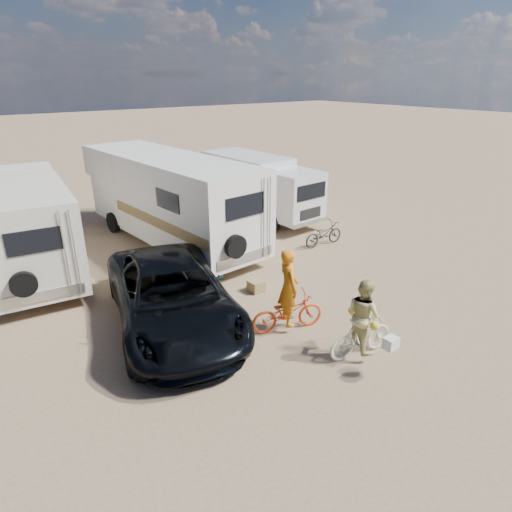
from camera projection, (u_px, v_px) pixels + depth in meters
ground at (301, 315)px, 11.27m from camera, size 140.00×140.00×0.00m
rv_main at (170, 201)px, 15.55m from camera, size 3.05×8.42×3.12m
rv_left at (28, 230)px, 13.07m from camera, size 3.00×6.37×2.84m
box_truck at (260, 188)px, 18.53m from camera, size 2.21×5.97×2.53m
dark_suv at (172, 296)px, 10.54m from camera, size 4.05×6.18×1.58m
bike_man at (288, 312)px, 10.48m from camera, size 1.86×1.16×0.92m
bike_woman at (361, 336)px, 9.50m from camera, size 1.65×0.73×0.96m
rider_man at (288, 294)px, 10.29m from camera, size 0.65×0.80×1.88m
rider_woman at (363, 322)px, 9.37m from camera, size 0.75×0.89×1.63m
bike_parked at (324, 234)px, 15.69m from camera, size 1.66×0.66×0.86m
cooler at (212, 270)px, 13.25m from camera, size 0.69×0.59×0.47m
crate at (256, 286)px, 12.44m from camera, size 0.40×0.40×0.32m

